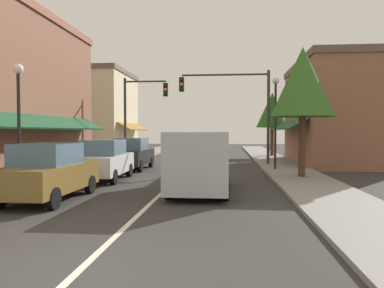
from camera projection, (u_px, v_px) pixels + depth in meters
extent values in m
plane|color=#33302D|center=(191.00, 165.00, 23.44)|extent=(80.00, 80.00, 0.00)
cube|color=gray|center=(106.00, 164.00, 23.96)|extent=(2.60, 56.00, 0.12)
cube|color=gray|center=(280.00, 165.00, 22.92)|extent=(2.60, 56.00, 0.12)
cube|color=silver|center=(191.00, 165.00, 23.44)|extent=(0.14, 52.00, 0.01)
cube|color=slate|center=(38.00, 147.00, 18.07)|extent=(0.08, 10.64, 1.80)
cube|color=#194C2D|center=(50.00, 122.00, 17.97)|extent=(1.27, 11.76, 0.73)
cube|color=slate|center=(65.00, 69.00, 20.99)|extent=(0.08, 1.10, 1.30)
cube|color=#8E5B42|center=(334.00, 116.00, 24.45)|extent=(4.84, 10.00, 6.25)
cube|color=brown|center=(335.00, 65.00, 24.34)|extent=(5.04, 10.20, 0.40)
cube|color=slate|center=(297.00, 142.00, 24.74)|extent=(0.08, 7.60, 1.80)
cube|color=#194C2D|center=(288.00, 124.00, 24.75)|extent=(1.27, 8.40, 0.73)
cube|color=slate|center=(304.00, 92.00, 22.44)|extent=(0.08, 1.10, 1.30)
cube|color=slate|center=(292.00, 98.00, 26.82)|extent=(0.08, 1.10, 1.30)
cube|color=beige|center=(103.00, 115.00, 34.12)|extent=(4.47, 8.00, 7.19)
cube|color=brown|center=(103.00, 74.00, 33.99)|extent=(4.67, 8.20, 0.40)
cube|color=slate|center=(127.00, 139.00, 33.99)|extent=(0.08, 6.08, 1.80)
cube|color=olive|center=(133.00, 126.00, 33.89)|extent=(1.27, 6.72, 0.73)
cube|color=slate|center=(121.00, 96.00, 32.11)|extent=(0.08, 1.10, 1.30)
cube|color=slate|center=(132.00, 99.00, 35.61)|extent=(0.08, 1.10, 1.30)
cube|color=brown|center=(49.00, 177.00, 11.58)|extent=(1.74, 4.11, 0.80)
cube|color=slate|center=(47.00, 154.00, 11.46)|extent=(1.53, 2.01, 0.66)
cylinder|color=black|center=(46.00, 184.00, 13.02)|extent=(0.20, 0.62, 0.62)
cylinder|color=black|center=(90.00, 184.00, 12.86)|extent=(0.20, 0.62, 0.62)
cylinder|color=black|center=(53.00, 198.00, 10.17)|extent=(0.20, 0.62, 0.62)
cube|color=silver|center=(104.00, 164.00, 16.35)|extent=(1.84, 4.15, 0.80)
cube|color=slate|center=(103.00, 147.00, 16.23)|extent=(1.58, 2.04, 0.66)
cylinder|color=black|center=(97.00, 170.00, 17.77)|extent=(0.22, 0.63, 0.62)
cylinder|color=black|center=(129.00, 170.00, 17.67)|extent=(0.22, 0.63, 0.62)
cylinder|color=black|center=(75.00, 177.00, 15.07)|extent=(0.22, 0.63, 0.62)
cylinder|color=black|center=(114.00, 177.00, 14.97)|extent=(0.22, 0.63, 0.62)
cube|color=black|center=(132.00, 157.00, 20.97)|extent=(1.74, 4.11, 0.80)
cube|color=slate|center=(132.00, 144.00, 20.85)|extent=(1.53, 2.01, 0.66)
cylinder|color=black|center=(125.00, 162.00, 22.41)|extent=(0.20, 0.62, 0.62)
cylinder|color=black|center=(151.00, 162.00, 22.25)|extent=(0.20, 0.62, 0.62)
cylinder|color=black|center=(111.00, 166.00, 19.72)|extent=(0.20, 0.62, 0.62)
cylinder|color=black|center=(140.00, 166.00, 19.56)|extent=(0.20, 0.62, 0.62)
cube|color=#B2B7BC|center=(201.00, 159.00, 13.19)|extent=(1.96, 5.00, 1.90)
cube|color=slate|center=(205.00, 144.00, 15.57)|extent=(1.72, 0.27, 0.84)
cube|color=black|center=(205.00, 171.00, 15.78)|extent=(1.86, 0.20, 0.24)
cylinder|color=black|center=(181.00, 176.00, 14.85)|extent=(0.24, 0.72, 0.72)
cylinder|color=black|center=(226.00, 177.00, 14.68)|extent=(0.24, 0.72, 0.72)
cylinder|color=black|center=(169.00, 188.00, 11.76)|extent=(0.24, 0.72, 0.72)
cylinder|color=black|center=(225.00, 189.00, 11.59)|extent=(0.24, 0.72, 0.72)
cylinder|color=#333333|center=(268.00, 118.00, 23.30)|extent=(0.18, 0.18, 5.94)
cylinder|color=#333333|center=(225.00, 75.00, 23.47)|extent=(5.43, 0.12, 0.12)
cube|color=black|center=(182.00, 84.00, 23.57)|extent=(0.30, 0.24, 0.90)
sphere|color=#420F0F|center=(181.00, 80.00, 23.43)|extent=(0.20, 0.20, 0.20)
sphere|color=yellow|center=(181.00, 84.00, 23.44)|extent=(0.20, 0.20, 0.20)
sphere|color=#0C3316|center=(181.00, 89.00, 23.45)|extent=(0.20, 0.20, 0.20)
cylinder|color=#333333|center=(125.00, 120.00, 25.86)|extent=(0.18, 0.18, 5.81)
cylinder|color=#333333|center=(145.00, 81.00, 25.63)|extent=(2.87, 0.12, 0.12)
cube|color=black|center=(166.00, 90.00, 25.34)|extent=(0.30, 0.24, 0.90)
sphere|color=#420F0F|center=(165.00, 85.00, 25.20)|extent=(0.20, 0.20, 0.20)
sphere|color=yellow|center=(165.00, 89.00, 25.21)|extent=(0.20, 0.20, 0.20)
sphere|color=#0C3316|center=(165.00, 94.00, 25.22)|extent=(0.20, 0.20, 0.20)
cylinder|color=black|center=(19.00, 133.00, 13.31)|extent=(0.12, 0.12, 4.18)
sphere|color=white|center=(18.00, 69.00, 13.24)|extent=(0.36, 0.36, 0.36)
cylinder|color=black|center=(275.00, 128.00, 20.03)|extent=(0.12, 0.12, 4.66)
sphere|color=white|center=(276.00, 81.00, 19.95)|extent=(0.36, 0.36, 0.36)
cylinder|color=#4C331E|center=(302.00, 143.00, 16.61)|extent=(0.30, 0.30, 3.21)
cone|color=#386626|center=(303.00, 82.00, 16.52)|extent=(2.80, 2.80, 3.08)
cylinder|color=#4C331E|center=(272.00, 140.00, 31.11)|extent=(0.30, 0.30, 2.86)
cone|color=#285B21|center=(272.00, 110.00, 31.03)|extent=(2.64, 2.64, 2.90)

